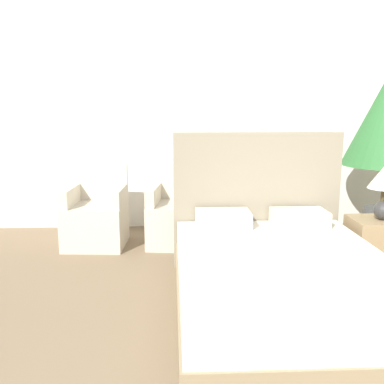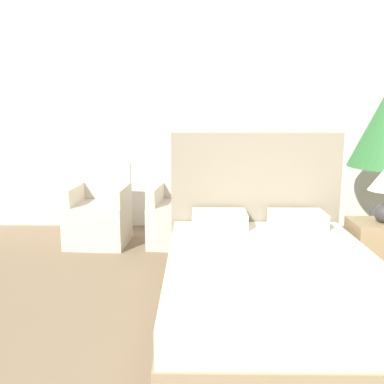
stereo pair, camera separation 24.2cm
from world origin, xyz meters
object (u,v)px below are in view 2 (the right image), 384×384
armchair_near_window_left (99,218)px  nightstand (380,250)px  armchair_near_window_right (180,218)px  bed (271,279)px

armchair_near_window_left → nightstand: 2.88m
armchair_near_window_right → nightstand: armchair_near_window_right is taller
armchair_near_window_left → armchair_near_window_right: (0.90, -0.00, 0.00)m
armchair_near_window_left → armchair_near_window_right: bearing=3.6°
bed → armchair_near_window_left: size_ratio=2.42×
bed → armchair_near_window_left: 2.32m
armchair_near_window_left → armchair_near_window_right: same height
armchair_near_window_left → nightstand: (2.72, -0.95, -0.04)m
nightstand → armchair_near_window_right: bearing=152.5°
armchair_near_window_left → nightstand: bearing=-15.6°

